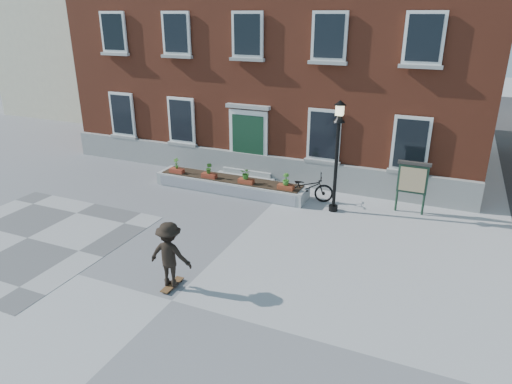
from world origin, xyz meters
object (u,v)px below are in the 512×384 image
at_px(lamp_post, 338,142).
at_px(skateboarder, 170,255).
at_px(bicycle, 306,188).
at_px(notice_board, 413,179).

distance_m(lamp_post, skateboarder, 7.09).
height_order(bicycle, lamp_post, lamp_post).
bearing_deg(lamp_post, notice_board, 19.91).
bearing_deg(notice_board, lamp_post, -160.09).
height_order(bicycle, skateboarder, skateboarder).
bearing_deg(lamp_post, skateboarder, -111.64).
distance_m(notice_board, skateboarder, 8.88).
distance_m(lamp_post, notice_board, 2.93).
relative_size(notice_board, skateboarder, 1.03).
bearing_deg(skateboarder, notice_board, 55.51).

